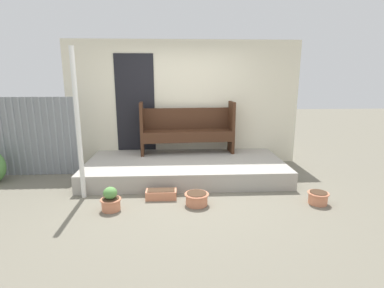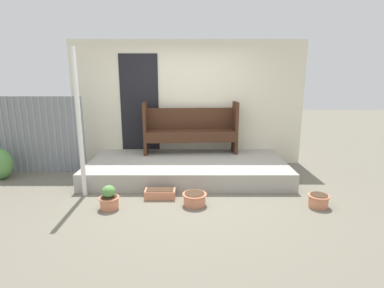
# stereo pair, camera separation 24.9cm
# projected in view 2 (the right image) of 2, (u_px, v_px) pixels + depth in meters

# --- Properties ---
(ground_plane) EXTENTS (24.00, 24.00, 0.00)m
(ground_plane) POSITION_uv_depth(u_px,v_px,m) (182.00, 193.00, 4.92)
(ground_plane) COLOR #706B5B
(porch_slab) EXTENTS (3.68, 1.74, 0.31)m
(porch_slab) POSITION_uv_depth(u_px,v_px,m) (187.00, 168.00, 5.73)
(porch_slab) COLOR #A8A399
(porch_slab) RESTS_ON ground_plane
(house_wall) EXTENTS (4.88, 0.08, 2.60)m
(house_wall) POSITION_uv_depth(u_px,v_px,m) (185.00, 104.00, 6.34)
(house_wall) COLOR beige
(house_wall) RESTS_ON ground_plane
(fence_corrugated) EXTENTS (3.11, 0.05, 1.50)m
(fence_corrugated) POSITION_uv_depth(u_px,v_px,m) (4.00, 135.00, 5.82)
(fence_corrugated) COLOR gray
(fence_corrugated) RESTS_ON ground_plane
(support_post) EXTENTS (0.07, 0.07, 2.30)m
(support_post) POSITION_uv_depth(u_px,v_px,m) (79.00, 125.00, 4.59)
(support_post) COLOR white
(support_post) RESTS_ON ground_plane
(bench) EXTENTS (1.92, 0.52, 1.06)m
(bench) POSITION_uv_depth(u_px,v_px,m) (190.00, 127.00, 6.14)
(bench) COLOR #422616
(bench) RESTS_ON porch_slab
(flower_pot_left) EXTENTS (0.30, 0.30, 0.35)m
(flower_pot_left) POSITION_uv_depth(u_px,v_px,m) (109.00, 198.00, 4.33)
(flower_pot_left) COLOR tan
(flower_pot_left) RESTS_ON ground_plane
(flower_pot_middle) EXTENTS (0.37, 0.37, 0.19)m
(flower_pot_middle) POSITION_uv_depth(u_px,v_px,m) (194.00, 198.00, 4.46)
(flower_pot_middle) COLOR tan
(flower_pot_middle) RESTS_ON ground_plane
(flower_pot_right) EXTENTS (0.31, 0.31, 0.19)m
(flower_pot_right) POSITION_uv_depth(u_px,v_px,m) (318.00, 200.00, 4.40)
(flower_pot_right) COLOR tan
(flower_pot_right) RESTS_ON ground_plane
(planter_box_rect) EXTENTS (0.48, 0.22, 0.14)m
(planter_box_rect) POSITION_uv_depth(u_px,v_px,m) (160.00, 194.00, 4.72)
(planter_box_rect) COLOR tan
(planter_box_rect) RESTS_ON ground_plane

